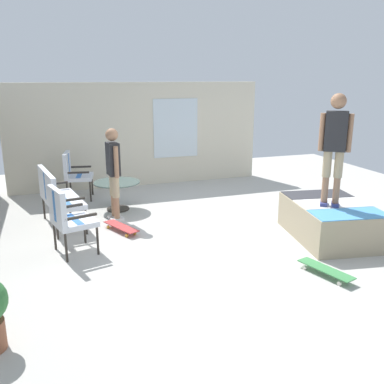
{
  "coord_description": "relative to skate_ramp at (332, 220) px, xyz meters",
  "views": [
    {
      "loc": [
        -6.06,
        2.51,
        2.56
      ],
      "look_at": [
        0.3,
        0.34,
        0.7
      ],
      "focal_mm": 39.26,
      "sensor_mm": 36.0,
      "label": 1
    }
  ],
  "objects": [
    {
      "name": "patio_table",
      "position": [
        2.62,
        3.08,
        0.11
      ],
      "size": [
        0.9,
        0.9,
        0.57
      ],
      "color": "#2D2823",
      "rests_on": "ground_plane"
    },
    {
      "name": "skateboard_spare",
      "position": [
        -1.14,
        0.93,
        -0.21
      ],
      "size": [
        0.82,
        0.42,
        0.1
      ],
      "color": "#3F8C4C",
      "rests_on": "ground_plane"
    },
    {
      "name": "skate_ramp",
      "position": [
        0.0,
        0.0,
        0.0
      ],
      "size": [
        1.91,
        2.17,
        0.59
      ],
      "color": "tan",
      "rests_on": "ground_plane"
    },
    {
      "name": "patio_chair_near_house",
      "position": [
        3.69,
        3.82,
        0.32
      ],
      "size": [
        0.7,
        0.65,
        1.02
      ],
      "color": "#2D2823",
      "rests_on": "ground_plane"
    },
    {
      "name": "person_watching",
      "position": [
        2.04,
        3.21,
        0.69
      ],
      "size": [
        0.48,
        0.28,
        1.68
      ],
      "color": "silver",
      "rests_on": "ground_plane"
    },
    {
      "name": "person_skater",
      "position": [
        -0.09,
        0.16,
        1.31
      ],
      "size": [
        0.36,
        0.4,
        1.73
      ],
      "color": "navy",
      "rests_on": "skate_ramp"
    },
    {
      "name": "patio_bench",
      "position": [
        1.96,
        4.23,
        0.32
      ],
      "size": [
        1.33,
        0.76,
        1.02
      ],
      "color": "#2D2823",
      "rests_on": "ground_plane"
    },
    {
      "name": "house_facade",
      "position": [
        4.49,
        2.23,
        0.92
      ],
      "size": [
        0.23,
        6.0,
        2.43
      ],
      "color": "beige",
      "rests_on": "ground_plane"
    },
    {
      "name": "patio_chair_by_wall",
      "position": [
        0.71,
        4.11,
        0.32
      ],
      "size": [
        0.74,
        0.69,
        1.02
      ],
      "color": "#2D2823",
      "rests_on": "ground_plane"
    },
    {
      "name": "ground_plane",
      "position": [
        0.69,
        1.74,
        -0.35
      ],
      "size": [
        12.0,
        12.0,
        0.1
      ],
      "primitive_type": "cube",
      "color": "beige"
    },
    {
      "name": "skateboard_by_bench",
      "position": [
        1.38,
        3.22,
        -0.21
      ],
      "size": [
        0.81,
        0.51,
        0.1
      ],
      "color": "#B23838",
      "rests_on": "ground_plane"
    }
  ]
}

